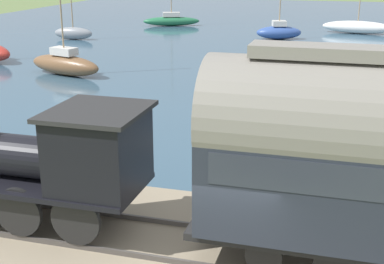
{
  "coord_description": "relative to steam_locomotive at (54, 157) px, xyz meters",
  "views": [
    {
      "loc": [
        -9.41,
        -2.13,
        6.66
      ],
      "look_at": [
        6.3,
        2.32,
        1.35
      ],
      "focal_mm": 50.0,
      "sensor_mm": 36.0,
      "label": 1
    }
  ],
  "objects": [
    {
      "name": "harbor_water",
      "position": [
        43.14,
        -4.12,
        -2.27
      ],
      "size": [
        80.0,
        80.0,
        0.01
      ],
      "color": "#38566B",
      "rests_on": "ground"
    },
    {
      "name": "rail_embankment",
      "position": [
        -0.0,
        -4.12,
        -2.04
      ],
      "size": [
        5.69,
        56.0,
        0.58
      ],
      "color": "gray",
      "rests_on": "ground"
    },
    {
      "name": "steam_locomotive",
      "position": [
        0.0,
        0.0,
        0.0
      ],
      "size": [
        2.24,
        5.84,
        3.52
      ],
      "color": "black",
      "rests_on": "rail_embankment"
    },
    {
      "name": "sailboat_gray",
      "position": [
        31.57,
        16.25,
        -1.66
      ],
      "size": [
        1.09,
        3.5,
        8.12
      ],
      "rotation": [
        0.0,
        0.0,
        0.02
      ],
      "color": "gray",
      "rests_on": "harbor_water"
    },
    {
      "name": "sailboat_navy",
      "position": [
        12.63,
        -7.96,
        -1.76
      ],
      "size": [
        2.92,
        6.31,
        7.44
      ],
      "rotation": [
        0.0,
        0.0,
        -0.26
      ],
      "color": "#192347",
      "rests_on": "harbor_water"
    },
    {
      "name": "sailboat_green",
      "position": [
        43.3,
        11.15,
        -1.71
      ],
      "size": [
        3.38,
        5.95,
        7.66
      ],
      "rotation": [
        0.0,
        0.0,
        0.36
      ],
      "color": "#236B42",
      "rests_on": "harbor_water"
    },
    {
      "name": "sailboat_blue",
      "position": [
        36.58,
        -0.79,
        -1.61
      ],
      "size": [
        2.7,
        4.19,
        8.02
      ],
      "rotation": [
        0.0,
        0.0,
        0.27
      ],
      "color": "#335199",
      "rests_on": "harbor_water"
    },
    {
      "name": "sailboat_white",
      "position": [
        42.3,
        -7.4,
        -1.67
      ],
      "size": [
        2.62,
        6.66,
        5.17
      ],
      "rotation": [
        0.0,
        0.0,
        -0.15
      ],
      "color": "white",
      "rests_on": "harbor_water"
    },
    {
      "name": "sailboat_brown",
      "position": [
        18.03,
        9.68,
        -1.58
      ],
      "size": [
        2.79,
        5.38,
        8.67
      ],
      "rotation": [
        0.0,
        0.0,
        -0.28
      ],
      "color": "brown",
      "rests_on": "harbor_water"
    },
    {
      "name": "rowboat_off_pier",
      "position": [
        7.01,
        -6.42,
        -2.03
      ],
      "size": [
        1.14,
        2.04,
        0.47
      ],
      "rotation": [
        0.0,
        0.0,
        0.02
      ],
      "color": "#B7B2A3",
      "rests_on": "harbor_water"
    },
    {
      "name": "rowboat_near_shore",
      "position": [
        7.03,
        -3.21,
        -2.04
      ],
      "size": [
        2.18,
        2.02,
        0.44
      ],
      "rotation": [
        0.0,
        0.0,
        0.91
      ],
      "color": "beige",
      "rests_on": "harbor_water"
    }
  ]
}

